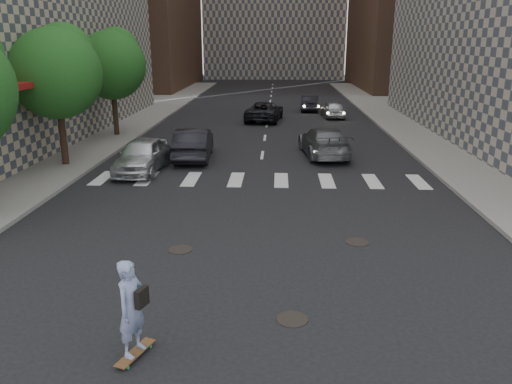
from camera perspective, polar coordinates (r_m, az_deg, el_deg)
ground at (r=13.63m, az=-1.22°, el=-8.79°), size 160.00×160.00×0.00m
sidewalk_left at (r=36.18m, az=-22.70°, el=6.34°), size 13.00×80.00×0.15m
sidewalk_right at (r=35.51m, az=25.29°, el=5.85°), size 13.00×80.00×0.15m
tree_b at (r=25.58m, az=-21.74°, el=12.93°), size 4.20×4.20×6.60m
tree_c at (r=33.05m, az=-16.08°, el=14.10°), size 4.20×4.20×6.60m
manhole_a at (r=11.40m, az=4.15°, el=-14.29°), size 0.70×0.70×0.02m
manhole_b at (r=14.96m, az=-8.64°, el=-6.52°), size 0.70×0.70×0.02m
manhole_c at (r=15.62m, az=11.50°, el=-5.64°), size 0.70×0.70×0.02m
skateboarder at (r=9.94m, az=-13.99°, el=-12.77°), size 0.68×1.05×2.04m
silver_sedan at (r=23.93m, az=-12.89°, el=4.13°), size 1.99×4.67×1.58m
traffic_car_a at (r=26.13m, az=-7.13°, el=5.52°), size 1.97×4.96×1.60m
traffic_car_b at (r=26.86m, az=7.79°, el=5.74°), size 2.75×5.53×1.54m
traffic_car_c at (r=38.61m, az=0.97°, el=9.21°), size 3.04×5.51×1.46m
traffic_car_d at (r=40.82m, az=8.78°, el=9.36°), size 1.86×4.06×1.35m
traffic_car_e at (r=44.64m, az=6.17°, el=10.11°), size 1.74×4.27×1.38m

